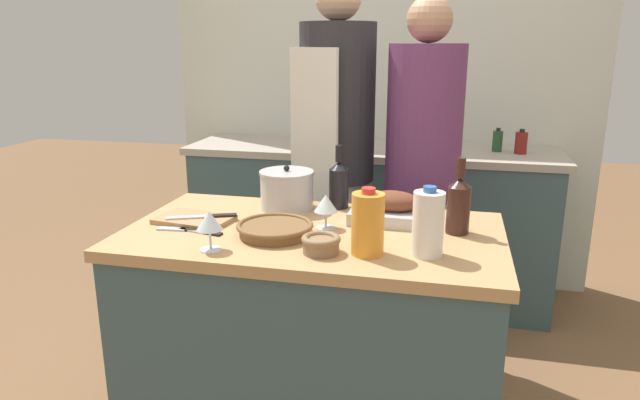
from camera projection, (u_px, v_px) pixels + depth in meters
name	position (u px, v px, depth m)	size (l,w,h in m)	color
kitchen_island	(313.00, 341.00, 2.12)	(1.32, 0.73, 0.87)	#3D565B
back_counter	(369.00, 222.00, 3.44)	(2.14, 0.60, 0.92)	#3D565B
back_wall	(381.00, 80.00, 3.55)	(2.64, 0.10, 2.55)	silver
roasting_pan	(392.00, 210.00, 2.09)	(0.31, 0.22, 0.11)	#BCBCC1
wicker_basket	(275.00, 229.00, 1.94)	(0.26, 0.26, 0.04)	brown
cutting_board	(194.00, 220.00, 2.09)	(0.29, 0.21, 0.02)	#AD7F51
stock_pot	(287.00, 190.00, 2.24)	(0.21, 0.21, 0.17)	#B7B7BC
mixing_bowl	(321.00, 244.00, 1.78)	(0.12, 0.12, 0.06)	#846647
juice_jug	(368.00, 224.00, 1.75)	(0.10, 0.10, 0.21)	orange
milk_jug	(428.00, 224.00, 1.74)	(0.10, 0.10, 0.22)	white
wine_bottle_green	(459.00, 204.00, 1.94)	(0.08, 0.08, 0.26)	#381E19
wine_bottle_dark	(339.00, 183.00, 2.25)	(0.08, 0.08, 0.25)	black
wine_glass_left	(326.00, 204.00, 1.99)	(0.08, 0.08, 0.12)	silver
wine_glass_right	(209.00, 222.00, 1.78)	(0.08, 0.08, 0.13)	silver
knife_chef	(204.00, 216.00, 2.09)	(0.25, 0.13, 0.01)	#B7B7BC
knife_paring	(202.00, 232.00, 1.97)	(0.17, 0.07, 0.01)	#B7B7BC
knife_bread	(182.00, 229.00, 2.00)	(0.17, 0.04, 0.01)	#B7B7BC
condiment_bottle_tall	(497.00, 141.00, 3.17)	(0.05, 0.05, 0.13)	#234C28
condiment_bottle_short	(521.00, 143.00, 3.11)	(0.07, 0.07, 0.14)	maroon
person_cook_aproned	(336.00, 151.00, 2.71)	(0.38, 0.39, 1.81)	beige
person_cook_guest	(422.00, 170.00, 2.61)	(0.34, 0.34, 1.70)	beige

